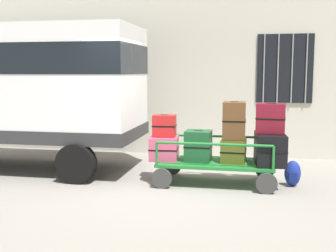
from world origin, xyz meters
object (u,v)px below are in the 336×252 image
Objects in this scene: suitcase_midright_bottom at (270,149)px; van at (23,83)px; luggage_cart at (216,165)px; suitcase_left_bottom at (164,148)px; suitcase_midleft_bottom at (198,146)px; suitcase_center_middle at (234,120)px; suitcase_midright_middle at (271,118)px; suitcase_left_middle at (165,126)px; suitcase_center_bottom at (234,150)px; backpack at (293,174)px.

van is at bearing 174.02° from suitcase_midright_bottom.
luggage_cart is at bearing 178.97° from suitcase_midright_bottom.
suitcase_left_bottom is at bearing 179.83° from luggage_cart.
suitcase_midleft_bottom is 0.84× the size of suitcase_center_middle.
van reaches higher than suitcase_midright_bottom.
suitcase_midright_middle is at bearing 90.00° from suitcase_midright_bottom.
suitcase_midright_bottom is at bearing -90.00° from suitcase_midright_middle.
luggage_cart is 4.87× the size of suitcase_left_middle.
suitcase_center_bottom is 1.07m from backpack.
van is 3.07m from suitcase_left_middle.
suitcase_midright_middle is at bearing -0.36° from suitcase_left_middle.
van is at bearing 171.33° from suitcase_left_middle.
suitcase_center_middle is 1.26× the size of suitcase_midright_middle.
suitcase_left_bottom is at bearing -178.64° from suitcase_center_middle.
suitcase_center_middle is (0.61, 0.06, 0.45)m from suitcase_midleft_bottom.
suitcase_midright_bottom is 0.51m from suitcase_midright_middle.
suitcase_center_middle is at bearing -0.08° from suitcase_left_middle.
backpack is at bearing 3.04° from luggage_cart.
suitcase_midright_middle is at bearing 0.61° from suitcase_left_bottom.
suitcase_midright_middle is at bearing 1.39° from luggage_cart.
suitcase_center_bottom is at bearing 178.75° from suitcase_midright_middle.
suitcase_left_middle is 1.85m from suitcase_midright_bottom.
suitcase_midleft_bottom is at bearing -8.11° from van.
suitcase_left_middle is (0.00, 0.03, 0.40)m from suitcase_left_bottom.
suitcase_left_middle is at bearing 178.44° from suitcase_midright_bottom.
suitcase_center_middle reaches higher than suitcase_left_bottom.
luggage_cart is 0.97m from suitcase_midright_bottom.
suitcase_left_middle is at bearing 177.90° from luggage_cart.
suitcase_left_bottom is 1.08× the size of suitcase_midright_middle.
suitcase_left_bottom is at bearing 179.40° from suitcase_midright_bottom.
suitcase_midright_middle is (0.91, 0.02, 0.84)m from luggage_cart.
suitcase_left_bottom is 0.86× the size of suitcase_center_middle.
van reaches higher than suitcase_midright_middle.
suitcase_midleft_bottom is 1.23× the size of backpack.
suitcase_center_bottom is (4.16, -0.45, -1.13)m from van.
van reaches higher than backpack.
suitcase_center_bottom is (0.30, 0.04, 0.27)m from luggage_cart.
suitcase_left_middle is 2.34m from backpack.
suitcase_left_bottom reaches higher than suitcase_center_bottom.
suitcase_center_middle reaches higher than suitcase_midright_middle.
suitcase_left_middle is (2.95, -0.45, -0.72)m from van.
suitcase_center_middle is 0.61m from suitcase_midright_middle.
suitcase_left_bottom is 1.32m from suitcase_center_middle.
backpack is (5.16, -0.41, -1.50)m from van.
suitcase_center_bottom is at bearing 6.64° from luggage_cart.
van is 4.34m from suitcase_center_bottom.
backpack is at bearing 1.94° from suitcase_center_bottom.
backpack is (1.30, 0.07, -0.10)m from luggage_cart.
suitcase_midleft_bottom is at bearing -175.57° from luggage_cart.
backpack is (1.00, 0.03, -0.37)m from suitcase_center_bottom.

